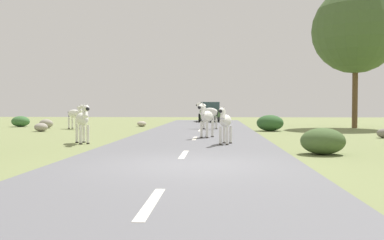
% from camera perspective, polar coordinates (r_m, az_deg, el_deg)
% --- Properties ---
extents(ground_plane, '(90.00, 90.00, 0.00)m').
position_cam_1_polar(ground_plane, '(9.99, -0.32, -6.26)').
color(ground_plane, olive).
extents(road, '(6.00, 64.00, 0.05)m').
position_cam_1_polar(road, '(10.00, -1.99, -6.10)').
color(road, slate).
rests_on(road, ground_plane).
extents(lane_markings, '(0.16, 56.00, 0.01)m').
position_cam_1_polar(lane_markings, '(9.02, -2.58, -6.80)').
color(lane_markings, silver).
rests_on(lane_markings, road).
extents(zebra_0, '(0.77, 1.54, 1.51)m').
position_cam_1_polar(zebra_0, '(18.39, 1.93, 0.42)').
color(zebra_0, silver).
rests_on(zebra_0, road).
extents(zebra_1, '(1.49, 1.27, 1.64)m').
position_cam_1_polar(zebra_1, '(25.45, 2.27, 1.00)').
color(zebra_1, silver).
rests_on(zebra_1, road).
extents(zebra_2, '(0.59, 1.44, 1.38)m').
position_cam_1_polar(zebra_2, '(15.19, 4.47, -0.19)').
color(zebra_2, silver).
rests_on(zebra_2, road).
extents(zebra_3, '(1.49, 1.08, 1.56)m').
position_cam_1_polar(zebra_3, '(27.39, -15.41, 0.79)').
color(zebra_3, silver).
rests_on(zebra_3, ground_plane).
extents(zebra_4, '(1.01, 1.47, 1.51)m').
position_cam_1_polar(zebra_4, '(16.49, -14.47, 0.03)').
color(zebra_4, silver).
rests_on(zebra_4, ground_plane).
extents(car_0, '(2.18, 4.42, 1.74)m').
position_cam_1_polar(car_0, '(38.02, 2.41, 1.01)').
color(car_0, '#476B38').
rests_on(car_0, road).
extents(tree_3, '(5.57, 5.57, 9.12)m').
position_cam_1_polar(tree_3, '(29.95, 21.13, 11.18)').
color(tree_3, brown).
rests_on(tree_3, ground_plane).
extents(bush_0, '(1.52, 1.37, 0.91)m').
position_cam_1_polar(bush_0, '(24.58, 10.43, -0.40)').
color(bush_0, '#2D5628').
rests_on(bush_0, ground_plane).
extents(bush_1, '(1.30, 1.17, 0.78)m').
position_cam_1_polar(bush_1, '(13.00, 17.16, -2.73)').
color(bush_1, '#425B2D').
rests_on(bush_1, ground_plane).
extents(bush_2, '(1.23, 1.10, 0.74)m').
position_cam_1_polar(bush_2, '(31.49, -22.03, -0.18)').
color(bush_2, '#386633').
rests_on(bush_2, ground_plane).
extents(rock_0, '(0.88, 0.69, 0.58)m').
position_cam_1_polar(rock_0, '(28.85, -19.00, -0.47)').
color(rock_0, gray).
rests_on(rock_0, ground_plane).
extents(rock_1, '(0.73, 0.77, 0.48)m').
position_cam_1_polar(rock_1, '(25.17, -19.61, -0.92)').
color(rock_1, gray).
rests_on(rock_1, ground_plane).
extents(rock_2, '(0.64, 0.66, 0.38)m').
position_cam_1_polar(rock_2, '(29.70, -6.78, -0.51)').
color(rock_2, '#A89E8C').
rests_on(rock_2, ground_plane).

